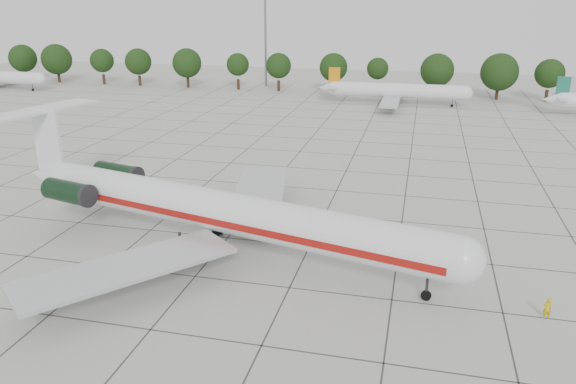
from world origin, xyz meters
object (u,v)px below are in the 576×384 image
(main_airliner, at_px, (205,207))
(bg_airliner_c, at_px, (397,91))
(floodlight_mast, at_px, (265,28))
(ground_crew, at_px, (547,308))

(main_airliner, height_order, bg_airliner_c, main_airliner)
(bg_airliner_c, xyz_separation_m, floodlight_mast, (-33.63, 18.53, 11.37))
(ground_crew, xyz_separation_m, bg_airliner_c, (-15.26, 81.48, 2.09))
(main_airliner, bearing_deg, floodlight_mast, 116.66)
(ground_crew, bearing_deg, bg_airliner_c, -87.33)
(main_airliner, xyz_separation_m, bg_airliner_c, (12.80, 75.88, -0.99))
(main_airliner, height_order, ground_crew, main_airliner)
(ground_crew, xyz_separation_m, floodlight_mast, (-48.89, 100.01, 13.47))
(bg_airliner_c, relative_size, floodlight_mast, 1.11)
(main_airliner, height_order, floodlight_mast, floodlight_mast)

